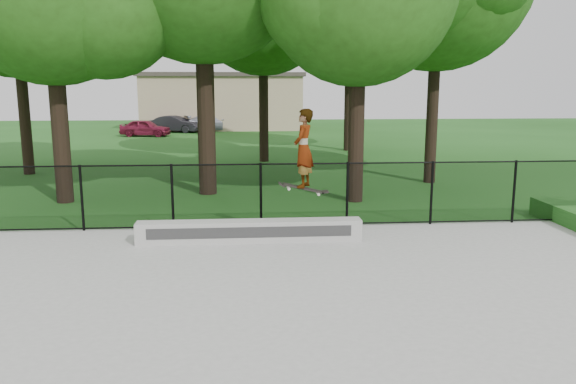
# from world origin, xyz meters

# --- Properties ---
(ground) EXTENTS (100.00, 100.00, 0.00)m
(ground) POSITION_xyz_m (0.00, 0.00, 0.00)
(ground) COLOR #1B4E16
(ground) RESTS_ON ground
(concrete_slab) EXTENTS (14.00, 12.00, 0.06)m
(concrete_slab) POSITION_xyz_m (0.00, 0.00, 0.03)
(concrete_slab) COLOR gray
(concrete_slab) RESTS_ON ground
(grind_ledge) EXTENTS (4.68, 0.40, 0.45)m
(grind_ledge) POSITION_xyz_m (-0.27, 4.70, 0.29)
(grind_ledge) COLOR #A8A7A3
(grind_ledge) RESTS_ON concrete_slab
(car_a) EXTENTS (3.46, 1.88, 1.13)m
(car_a) POSITION_xyz_m (-6.92, 31.31, 0.56)
(car_a) COLOR maroon
(car_a) RESTS_ON ground
(car_b) EXTENTS (3.53, 2.21, 1.20)m
(car_b) POSITION_xyz_m (-5.33, 34.48, 0.60)
(car_b) COLOR black
(car_b) RESTS_ON ground
(car_c) EXTENTS (4.34, 3.04, 1.25)m
(car_c) POSITION_xyz_m (-2.64, 35.58, 0.63)
(car_c) COLOR gray
(car_c) RESTS_ON ground
(skater_airborne) EXTENTS (0.83, 0.67, 1.75)m
(skater_airborne) POSITION_xyz_m (0.82, 4.40, 2.01)
(skater_airborne) COLOR black
(skater_airborne) RESTS_ON ground
(chainlink_fence) EXTENTS (16.06, 0.06, 1.50)m
(chainlink_fence) POSITION_xyz_m (0.00, 5.90, 0.81)
(chainlink_fence) COLOR black
(chainlink_fence) RESTS_ON concrete_slab
(distant_building) EXTENTS (12.40, 6.40, 4.30)m
(distant_building) POSITION_xyz_m (-2.00, 38.00, 2.16)
(distant_building) COLOR tan
(distant_building) RESTS_ON ground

